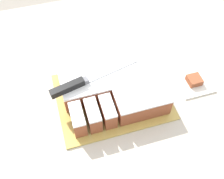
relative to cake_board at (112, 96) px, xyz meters
The scene contains 7 objects.
ground_plane 0.96m from the cake_board, 50.65° to the left, with size 8.00×8.00×0.00m, color #9E9384.
countertop 0.48m from the cake_board, 50.65° to the left, with size 1.40×1.10×0.96m.
cake_board is the anchor object (origin of this frame).
cake 0.04m from the cake_board, 36.87° to the left, with size 0.31×0.24×0.07m.
knife 0.14m from the cake_board, 169.88° to the left, with size 0.30×0.09×0.02m.
paper_napkin 0.29m from the cake_board, ahead, with size 0.12×0.12×0.01m.
brownie 0.29m from the cake_board, ahead, with size 0.04×0.04×0.02m.
Camera 1 is at (-0.16, -0.49, 1.68)m, focal length 42.00 mm.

